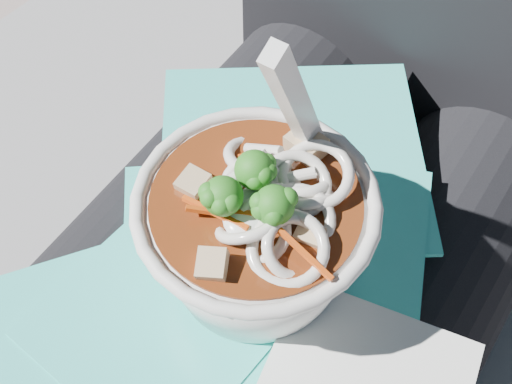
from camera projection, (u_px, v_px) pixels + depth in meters
The scene contains 5 objects.
stone_ledge at pixel (324, 323), 0.89m from camera, with size 1.00×0.50×0.45m, color slate.
lap at pixel (259, 310), 0.57m from camera, with size 0.34×0.48×0.15m.
person_body at pixel (320, 212), 0.59m from camera, with size 0.34×0.94×1.00m.
plastic_bag at pixel (227, 292), 0.49m from camera, with size 0.32×0.46×0.02m.
udon_bowl at pixel (258, 228), 0.45m from camera, with size 0.17×0.17×0.20m.
Camera 1 is at (0.14, -0.21, 1.05)m, focal length 50.00 mm.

